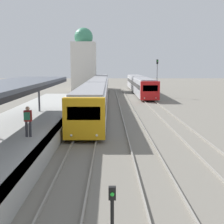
{
  "coord_description": "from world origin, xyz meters",
  "views": [
    {
      "loc": [
        1.56,
        -3.33,
        4.77
      ],
      "look_at": [
        1.74,
        18.33,
        1.57
      ],
      "focal_mm": 50.0,
      "sensor_mm": 36.0,
      "label": 1
    }
  ],
  "objects": [
    {
      "name": "train_near",
      "position": [
        0.0,
        40.08,
        1.66
      ],
      "size": [
        2.62,
        49.44,
        2.98
      ],
      "color": "gold",
      "rests_on": "ground_plane"
    },
    {
      "name": "distant_domed_building",
      "position": [
        -3.54,
        59.93,
        5.8
      ],
      "size": [
        4.77,
        4.77,
        12.3
      ],
      "color": "silver",
      "rests_on": "ground_plane"
    },
    {
      "name": "train_far",
      "position": [
        6.98,
        52.98,
        1.61
      ],
      "size": [
        2.55,
        30.41,
        2.9
      ],
      "color": "red",
      "rests_on": "ground_plane"
    },
    {
      "name": "signal_mast_far",
      "position": [
        8.99,
        45.38,
        3.58
      ],
      "size": [
        0.28,
        0.29,
        5.78
      ],
      "color": "gray",
      "rests_on": "ground_plane"
    },
    {
      "name": "signal_post_near",
      "position": [
        1.64,
        4.59,
        0.99
      ],
      "size": [
        0.2,
        0.21,
        1.58
      ],
      "color": "black",
      "rests_on": "ground_plane"
    },
    {
      "name": "person_on_platform",
      "position": [
        -2.82,
        13.19,
        1.96
      ],
      "size": [
        0.4,
        0.4,
        1.66
      ],
      "color": "#2D2D33",
      "rests_on": "station_platform"
    }
  ]
}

